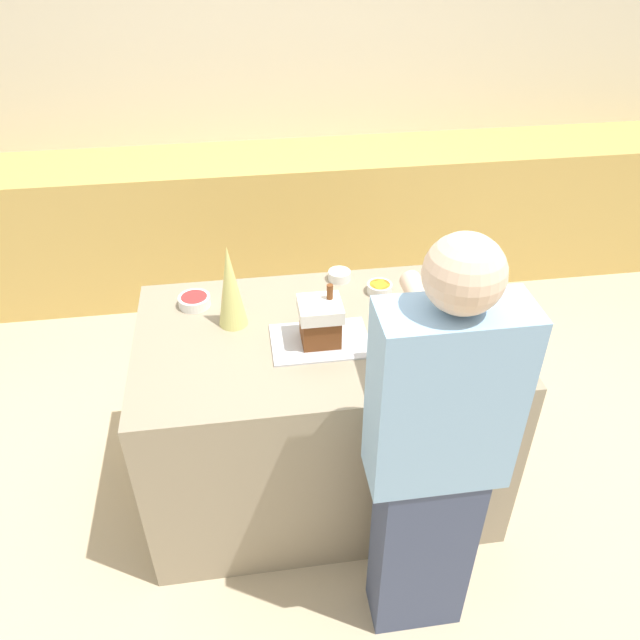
{
  "coord_description": "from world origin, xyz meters",
  "views": [
    {
      "loc": [
        -0.29,
        -1.96,
        2.38
      ],
      "look_at": [
        -0.01,
        0.0,
        0.95
      ],
      "focal_mm": 35.0,
      "sensor_mm": 36.0,
      "label": 1
    }
  ],
  "objects_px": {
    "baking_tray": "(320,341)",
    "candy_bowl_behind_tray": "(380,288)",
    "candy_bowl_near_tray_left": "(339,275)",
    "candy_bowl_center_rear": "(402,312)",
    "candy_bowl_beside_tree": "(194,301)",
    "decorative_tree": "(230,286)",
    "gingerbread_house": "(320,321)",
    "candy_bowl_far_left": "(443,310)",
    "candy_bowl_far_right": "(455,292)",
    "person": "(434,459)"
  },
  "relations": [
    {
      "from": "baking_tray",
      "to": "candy_bowl_behind_tray",
      "type": "relative_size",
      "value": 3.48
    },
    {
      "from": "candy_bowl_behind_tray",
      "to": "candy_bowl_near_tray_left",
      "type": "distance_m",
      "value": 0.2
    },
    {
      "from": "baking_tray",
      "to": "candy_bowl_center_rear",
      "type": "height_order",
      "value": "candy_bowl_center_rear"
    },
    {
      "from": "candy_bowl_near_tray_left",
      "to": "candy_bowl_beside_tree",
      "type": "bearing_deg",
      "value": -169.87
    },
    {
      "from": "decorative_tree",
      "to": "baking_tray",
      "type": "bearing_deg",
      "value": -27.62
    },
    {
      "from": "baking_tray",
      "to": "candy_bowl_center_rear",
      "type": "relative_size",
      "value": 3.27
    },
    {
      "from": "gingerbread_house",
      "to": "candy_bowl_center_rear",
      "type": "xyz_separation_m",
      "value": [
        0.36,
        0.12,
        -0.08
      ]
    },
    {
      "from": "candy_bowl_far_left",
      "to": "candy_bowl_behind_tray",
      "type": "distance_m",
      "value": 0.3
    },
    {
      "from": "candy_bowl_far_right",
      "to": "person",
      "type": "relative_size",
      "value": 0.08
    },
    {
      "from": "candy_bowl_far_right",
      "to": "person",
      "type": "xyz_separation_m",
      "value": [
        -0.34,
        -0.84,
        -0.06
      ]
    },
    {
      "from": "candy_bowl_behind_tray",
      "to": "candy_bowl_near_tray_left",
      "type": "bearing_deg",
      "value": 140.94
    },
    {
      "from": "candy_bowl_beside_tree",
      "to": "person",
      "type": "distance_m",
      "value": 1.21
    },
    {
      "from": "candy_bowl_far_left",
      "to": "person",
      "type": "height_order",
      "value": "person"
    },
    {
      "from": "gingerbread_house",
      "to": "candy_bowl_near_tray_left",
      "type": "distance_m",
      "value": 0.47
    },
    {
      "from": "candy_bowl_near_tray_left",
      "to": "candy_bowl_center_rear",
      "type": "bearing_deg",
      "value": -56.67
    },
    {
      "from": "candy_bowl_near_tray_left",
      "to": "candy_bowl_behind_tray",
      "type": "bearing_deg",
      "value": -39.06
    },
    {
      "from": "baking_tray",
      "to": "candy_bowl_near_tray_left",
      "type": "xyz_separation_m",
      "value": [
        0.15,
        0.44,
        0.02
      ]
    },
    {
      "from": "candy_bowl_center_rear",
      "to": "candy_bowl_near_tray_left",
      "type": "relative_size",
      "value": 1.17
    },
    {
      "from": "candy_bowl_far_right",
      "to": "person",
      "type": "distance_m",
      "value": 0.91
    },
    {
      "from": "baking_tray",
      "to": "candy_bowl_beside_tree",
      "type": "bearing_deg",
      "value": 146.35
    },
    {
      "from": "candy_bowl_behind_tray",
      "to": "decorative_tree",
      "type": "bearing_deg",
      "value": -167.54
    },
    {
      "from": "candy_bowl_far_right",
      "to": "decorative_tree",
      "type": "bearing_deg",
      "value": -176.37
    },
    {
      "from": "candy_bowl_behind_tray",
      "to": "person",
      "type": "bearing_deg",
      "value": -91.57
    },
    {
      "from": "person",
      "to": "candy_bowl_far_right",
      "type": "bearing_deg",
      "value": 68.11
    },
    {
      "from": "candy_bowl_far_right",
      "to": "candy_bowl_near_tray_left",
      "type": "xyz_separation_m",
      "value": [
        -0.47,
        0.21,
        0.0
      ]
    },
    {
      "from": "candy_bowl_near_tray_left",
      "to": "person",
      "type": "xyz_separation_m",
      "value": [
        0.13,
        -1.05,
        -0.06
      ]
    },
    {
      "from": "gingerbread_house",
      "to": "candy_bowl_beside_tree",
      "type": "relative_size",
      "value": 1.76
    },
    {
      "from": "gingerbread_house",
      "to": "person",
      "type": "distance_m",
      "value": 0.69
    },
    {
      "from": "candy_bowl_far_left",
      "to": "candy_bowl_near_tray_left",
      "type": "bearing_deg",
      "value": 137.88
    },
    {
      "from": "candy_bowl_behind_tray",
      "to": "candy_bowl_center_rear",
      "type": "distance_m",
      "value": 0.2
    },
    {
      "from": "candy_bowl_far_right",
      "to": "candy_bowl_near_tray_left",
      "type": "bearing_deg",
      "value": 156.29
    },
    {
      "from": "candy_bowl_near_tray_left",
      "to": "candy_bowl_far_right",
      "type": "bearing_deg",
      "value": -23.71
    },
    {
      "from": "decorative_tree",
      "to": "person",
      "type": "xyz_separation_m",
      "value": [
        0.61,
        -0.78,
        -0.21
      ]
    },
    {
      "from": "candy_bowl_far_left",
      "to": "person",
      "type": "distance_m",
      "value": 0.76
    },
    {
      "from": "candy_bowl_center_rear",
      "to": "person",
      "type": "relative_size",
      "value": 0.07
    },
    {
      "from": "baking_tray",
      "to": "candy_bowl_center_rear",
      "type": "xyz_separation_m",
      "value": [
        0.36,
        0.12,
        0.02
      ]
    },
    {
      "from": "person",
      "to": "candy_bowl_near_tray_left",
      "type": "bearing_deg",
      "value": 97.06
    },
    {
      "from": "candy_bowl_behind_tray",
      "to": "candy_bowl_far_right",
      "type": "distance_m",
      "value": 0.32
    },
    {
      "from": "candy_bowl_behind_tray",
      "to": "candy_bowl_far_left",
      "type": "bearing_deg",
      "value": -44.15
    },
    {
      "from": "gingerbread_house",
      "to": "candy_bowl_center_rear",
      "type": "distance_m",
      "value": 0.39
    },
    {
      "from": "candy_bowl_far_left",
      "to": "candy_bowl_center_rear",
      "type": "bearing_deg",
      "value": 172.47
    },
    {
      "from": "gingerbread_house",
      "to": "candy_bowl_far_left",
      "type": "bearing_deg",
      "value": 10.97
    },
    {
      "from": "candy_bowl_behind_tray",
      "to": "candy_bowl_center_rear",
      "type": "height_order",
      "value": "candy_bowl_behind_tray"
    },
    {
      "from": "baking_tray",
      "to": "candy_bowl_behind_tray",
      "type": "xyz_separation_m",
      "value": [
        0.31,
        0.31,
        0.02
      ]
    },
    {
      "from": "decorative_tree",
      "to": "candy_bowl_far_right",
      "type": "height_order",
      "value": "decorative_tree"
    },
    {
      "from": "person",
      "to": "candy_bowl_behind_tray",
      "type": "bearing_deg",
      "value": 88.43
    },
    {
      "from": "candy_bowl_far_left",
      "to": "candy_bowl_near_tray_left",
      "type": "height_order",
      "value": "candy_bowl_far_left"
    },
    {
      "from": "decorative_tree",
      "to": "candy_bowl_beside_tree",
      "type": "bearing_deg",
      "value": 136.11
    },
    {
      "from": "candy_bowl_far_left",
      "to": "candy_bowl_behind_tray",
      "type": "xyz_separation_m",
      "value": [
        -0.22,
        0.21,
        -0.01
      ]
    },
    {
      "from": "candy_bowl_center_rear",
      "to": "person",
      "type": "xyz_separation_m",
      "value": [
        -0.08,
        -0.73,
        -0.06
      ]
    }
  ]
}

